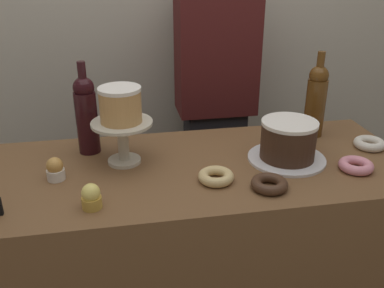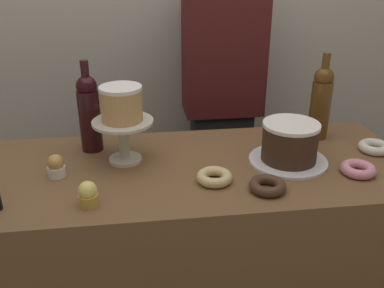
{
  "view_description": "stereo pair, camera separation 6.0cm",
  "coord_description": "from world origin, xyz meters",
  "px_view_note": "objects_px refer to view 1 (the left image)",
  "views": [
    {
      "loc": [
        -0.23,
        -1.24,
        1.54
      ],
      "look_at": [
        0.0,
        0.0,
        0.97
      ],
      "focal_mm": 39.61,
      "sensor_mm": 36.0,
      "label": 1
    },
    {
      "loc": [
        -0.17,
        -1.25,
        1.54
      ],
      "look_at": [
        0.0,
        0.0,
        0.97
      ],
      "focal_mm": 39.61,
      "sensor_mm": 36.0,
      "label": 2
    }
  ],
  "objects_px": {
    "chocolate_round_cake": "(288,140)",
    "cupcake_lemon": "(91,197)",
    "donut_glazed": "(216,176)",
    "white_layer_cake": "(120,105)",
    "wine_bottle_dark_red": "(86,113)",
    "wine_bottle_amber": "(316,99)",
    "cupcake_caramel": "(55,169)",
    "donut_sugar": "(370,144)",
    "cake_stand_pedestal": "(123,135)",
    "donut_pink": "(356,165)",
    "donut_chocolate": "(269,184)",
    "barista_figure": "(215,112)"
  },
  "relations": [
    {
      "from": "donut_glazed",
      "to": "barista_figure",
      "type": "xyz_separation_m",
      "value": [
        0.17,
        0.75,
        -0.07
      ]
    },
    {
      "from": "chocolate_round_cake",
      "to": "cake_stand_pedestal",
      "type": "bearing_deg",
      "value": 171.55
    },
    {
      "from": "cake_stand_pedestal",
      "to": "barista_figure",
      "type": "distance_m",
      "value": 0.74
    },
    {
      "from": "donut_glazed",
      "to": "donut_sugar",
      "type": "relative_size",
      "value": 1.0
    },
    {
      "from": "donut_chocolate",
      "to": "barista_figure",
      "type": "distance_m",
      "value": 0.83
    },
    {
      "from": "white_layer_cake",
      "to": "donut_pink",
      "type": "xyz_separation_m",
      "value": [
        0.74,
        -0.19,
        -0.19
      ]
    },
    {
      "from": "white_layer_cake",
      "to": "wine_bottle_dark_red",
      "type": "relative_size",
      "value": 0.42
    },
    {
      "from": "cupcake_lemon",
      "to": "donut_glazed",
      "type": "xyz_separation_m",
      "value": [
        0.37,
        0.09,
        -0.02
      ]
    },
    {
      "from": "white_layer_cake",
      "to": "donut_pink",
      "type": "distance_m",
      "value": 0.79
    },
    {
      "from": "white_layer_cake",
      "to": "wine_bottle_dark_red",
      "type": "xyz_separation_m",
      "value": [
        -0.12,
        0.11,
        -0.06
      ]
    },
    {
      "from": "wine_bottle_dark_red",
      "to": "donut_pink",
      "type": "distance_m",
      "value": 0.92
    },
    {
      "from": "donut_sugar",
      "to": "donut_chocolate",
      "type": "distance_m",
      "value": 0.51
    },
    {
      "from": "wine_bottle_amber",
      "to": "cupcake_lemon",
      "type": "distance_m",
      "value": 0.92
    },
    {
      "from": "wine_bottle_amber",
      "to": "cupcake_caramel",
      "type": "height_order",
      "value": "wine_bottle_amber"
    },
    {
      "from": "cupcake_caramel",
      "to": "donut_chocolate",
      "type": "distance_m",
      "value": 0.66
    },
    {
      "from": "chocolate_round_cake",
      "to": "donut_sugar",
      "type": "bearing_deg",
      "value": 6.93
    },
    {
      "from": "wine_bottle_amber",
      "to": "donut_pink",
      "type": "bearing_deg",
      "value": -87.57
    },
    {
      "from": "donut_sugar",
      "to": "wine_bottle_dark_red",
      "type": "bearing_deg",
      "value": 171.45
    },
    {
      "from": "wine_bottle_amber",
      "to": "cupcake_lemon",
      "type": "relative_size",
      "value": 4.38
    },
    {
      "from": "chocolate_round_cake",
      "to": "cupcake_lemon",
      "type": "xyz_separation_m",
      "value": [
        -0.65,
        -0.19,
        -0.04
      ]
    },
    {
      "from": "cake_stand_pedestal",
      "to": "barista_figure",
      "type": "xyz_separation_m",
      "value": [
        0.45,
        0.57,
        -0.15
      ]
    },
    {
      "from": "wine_bottle_dark_red",
      "to": "cupcake_lemon",
      "type": "height_order",
      "value": "wine_bottle_dark_red"
    },
    {
      "from": "chocolate_round_cake",
      "to": "wine_bottle_dark_red",
      "type": "bearing_deg",
      "value": 163.98
    },
    {
      "from": "wine_bottle_amber",
      "to": "cupcake_lemon",
      "type": "xyz_separation_m",
      "value": [
        -0.83,
        -0.38,
        -0.11
      ]
    },
    {
      "from": "cupcake_caramel",
      "to": "cupcake_lemon",
      "type": "bearing_deg",
      "value": -58.1
    },
    {
      "from": "donut_pink",
      "to": "donut_glazed",
      "type": "bearing_deg",
      "value": 178.85
    },
    {
      "from": "wine_bottle_amber",
      "to": "donut_chocolate",
      "type": "bearing_deg",
      "value": -129.83
    },
    {
      "from": "cake_stand_pedestal",
      "to": "wine_bottle_dark_red",
      "type": "height_order",
      "value": "wine_bottle_dark_red"
    },
    {
      "from": "donut_glazed",
      "to": "donut_chocolate",
      "type": "xyz_separation_m",
      "value": [
        0.15,
        -0.07,
        0.0
      ]
    },
    {
      "from": "chocolate_round_cake",
      "to": "donut_glazed",
      "type": "height_order",
      "value": "chocolate_round_cake"
    },
    {
      "from": "white_layer_cake",
      "to": "donut_pink",
      "type": "height_order",
      "value": "white_layer_cake"
    },
    {
      "from": "donut_sugar",
      "to": "barista_figure",
      "type": "bearing_deg",
      "value": 125.47
    },
    {
      "from": "white_layer_cake",
      "to": "donut_sugar",
      "type": "bearing_deg",
      "value": -2.64
    },
    {
      "from": "chocolate_round_cake",
      "to": "donut_glazed",
      "type": "relative_size",
      "value": 1.68
    },
    {
      "from": "cupcake_lemon",
      "to": "donut_glazed",
      "type": "height_order",
      "value": "cupcake_lemon"
    },
    {
      "from": "cake_stand_pedestal",
      "to": "white_layer_cake",
      "type": "relative_size",
      "value": 1.47
    },
    {
      "from": "cake_stand_pedestal",
      "to": "donut_glazed",
      "type": "height_order",
      "value": "cake_stand_pedestal"
    },
    {
      "from": "donut_sugar",
      "to": "cupcake_caramel",
      "type": "bearing_deg",
      "value": -177.85
    },
    {
      "from": "barista_figure",
      "to": "wine_bottle_dark_red",
      "type": "bearing_deg",
      "value": -141.0
    },
    {
      "from": "donut_pink",
      "to": "cake_stand_pedestal",
      "type": "bearing_deg",
      "value": 165.48
    },
    {
      "from": "donut_glazed",
      "to": "donut_sugar",
      "type": "xyz_separation_m",
      "value": [
        0.61,
        0.14,
        0.0
      ]
    },
    {
      "from": "donut_chocolate",
      "to": "barista_figure",
      "type": "bearing_deg",
      "value": 88.19
    },
    {
      "from": "donut_pink",
      "to": "donut_sugar",
      "type": "height_order",
      "value": "same"
    },
    {
      "from": "white_layer_cake",
      "to": "wine_bottle_dark_red",
      "type": "height_order",
      "value": "wine_bottle_dark_red"
    },
    {
      "from": "cupcake_caramel",
      "to": "donut_glazed",
      "type": "distance_m",
      "value": 0.5
    },
    {
      "from": "cupcake_lemon",
      "to": "donut_sugar",
      "type": "xyz_separation_m",
      "value": [
        0.98,
        0.23,
        -0.02
      ]
    },
    {
      "from": "chocolate_round_cake",
      "to": "cupcake_caramel",
      "type": "distance_m",
      "value": 0.76
    },
    {
      "from": "white_layer_cake",
      "to": "barista_figure",
      "type": "distance_m",
      "value": 0.77
    },
    {
      "from": "wine_bottle_dark_red",
      "to": "donut_sugar",
      "type": "relative_size",
      "value": 2.91
    },
    {
      "from": "cake_stand_pedestal",
      "to": "barista_figure",
      "type": "height_order",
      "value": "barista_figure"
    }
  ]
}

